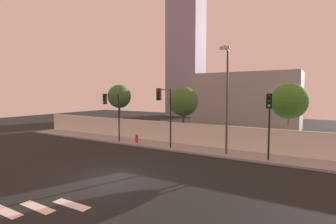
{
  "coord_description": "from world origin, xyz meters",
  "views": [
    {
      "loc": [
        9.53,
        -9.9,
        4.52
      ],
      "look_at": [
        -0.3,
        6.5,
        3.08
      ],
      "focal_mm": 27.56,
      "sensor_mm": 36.0,
      "label": 1
    }
  ],
  "objects_px": {
    "traffic_light_left": "(164,105)",
    "roadside_tree_leftmost": "(119,96)",
    "fire_hydrant": "(137,138)",
    "traffic_light_right": "(269,112)",
    "street_lamp_curbside": "(227,93)",
    "traffic_light_center": "(111,107)",
    "roadside_tree_midleft": "(183,102)",
    "roadside_tree_midright": "(289,101)"
  },
  "relations": [
    {
      "from": "roadside_tree_leftmost",
      "to": "roadside_tree_midleft",
      "type": "height_order",
      "value": "roadside_tree_leftmost"
    },
    {
      "from": "fire_hydrant",
      "to": "roadside_tree_leftmost",
      "type": "bearing_deg",
      "value": 147.03
    },
    {
      "from": "traffic_light_right",
      "to": "fire_hydrant",
      "type": "xyz_separation_m",
      "value": [
        -10.99,
        0.82,
        -2.76
      ]
    },
    {
      "from": "traffic_light_right",
      "to": "roadside_tree_leftmost",
      "type": "distance_m",
      "value": 16.0
    },
    {
      "from": "traffic_light_center",
      "to": "traffic_light_right",
      "type": "bearing_deg",
      "value": 0.91
    },
    {
      "from": "traffic_light_left",
      "to": "traffic_light_center",
      "type": "height_order",
      "value": "traffic_light_left"
    },
    {
      "from": "fire_hydrant",
      "to": "traffic_light_left",
      "type": "bearing_deg",
      "value": -15.32
    },
    {
      "from": "traffic_light_center",
      "to": "traffic_light_right",
      "type": "xyz_separation_m",
      "value": [
        12.96,
        0.21,
        0.01
      ]
    },
    {
      "from": "fire_hydrant",
      "to": "roadside_tree_midleft",
      "type": "height_order",
      "value": "roadside_tree_midleft"
    },
    {
      "from": "traffic_light_center",
      "to": "roadside_tree_midleft",
      "type": "relative_size",
      "value": 0.85
    },
    {
      "from": "traffic_light_center",
      "to": "street_lamp_curbside",
      "type": "distance_m",
      "value": 10.17
    },
    {
      "from": "traffic_light_center",
      "to": "fire_hydrant",
      "type": "distance_m",
      "value": 3.54
    },
    {
      "from": "traffic_light_center",
      "to": "roadside_tree_midright",
      "type": "height_order",
      "value": "roadside_tree_midright"
    },
    {
      "from": "roadside_tree_midright",
      "to": "traffic_light_right",
      "type": "bearing_deg",
      "value": -101.03
    },
    {
      "from": "fire_hydrant",
      "to": "roadside_tree_midright",
      "type": "relative_size",
      "value": 0.14
    },
    {
      "from": "traffic_light_right",
      "to": "street_lamp_curbside",
      "type": "height_order",
      "value": "street_lamp_curbside"
    },
    {
      "from": "traffic_light_left",
      "to": "fire_hydrant",
      "type": "distance_m",
      "value": 4.67
    },
    {
      "from": "street_lamp_curbside",
      "to": "roadside_tree_leftmost",
      "type": "distance_m",
      "value": 13.07
    },
    {
      "from": "traffic_light_center",
      "to": "roadside_tree_midleft",
      "type": "distance_m",
      "value": 6.41
    },
    {
      "from": "roadside_tree_leftmost",
      "to": "traffic_light_right",
      "type": "bearing_deg",
      "value": -13.62
    },
    {
      "from": "fire_hydrant",
      "to": "roadside_tree_leftmost",
      "type": "distance_m",
      "value": 6.48
    },
    {
      "from": "street_lamp_curbside",
      "to": "traffic_light_left",
      "type": "bearing_deg",
      "value": -172.4
    },
    {
      "from": "traffic_light_left",
      "to": "fire_hydrant",
      "type": "relative_size",
      "value": 6.36
    },
    {
      "from": "fire_hydrant",
      "to": "roadside_tree_midright",
      "type": "bearing_deg",
      "value": 14.11
    },
    {
      "from": "traffic_light_right",
      "to": "roadside_tree_midleft",
      "type": "distance_m",
      "value": 8.8
    },
    {
      "from": "traffic_light_center",
      "to": "traffic_light_right",
      "type": "distance_m",
      "value": 12.96
    },
    {
      "from": "traffic_light_left",
      "to": "traffic_light_right",
      "type": "distance_m",
      "value": 7.57
    },
    {
      "from": "fire_hydrant",
      "to": "roadside_tree_midleft",
      "type": "relative_size",
      "value": 0.15
    },
    {
      "from": "traffic_light_left",
      "to": "roadside_tree_midright",
      "type": "bearing_deg",
      "value": 25.09
    },
    {
      "from": "traffic_light_center",
      "to": "roadside_tree_midright",
      "type": "bearing_deg",
      "value": 16.16
    },
    {
      "from": "street_lamp_curbside",
      "to": "fire_hydrant",
      "type": "bearing_deg",
      "value": 177.8
    },
    {
      "from": "roadside_tree_leftmost",
      "to": "fire_hydrant",
      "type": "bearing_deg",
      "value": -32.97
    },
    {
      "from": "traffic_light_left",
      "to": "roadside_tree_midleft",
      "type": "height_order",
      "value": "roadside_tree_midleft"
    },
    {
      "from": "traffic_light_left",
      "to": "roadside_tree_midleft",
      "type": "xyz_separation_m",
      "value": [
        -0.38,
        3.88,
        0.13
      ]
    },
    {
      "from": "traffic_light_right",
      "to": "street_lamp_curbside",
      "type": "relative_size",
      "value": 0.59
    },
    {
      "from": "traffic_light_right",
      "to": "roadside_tree_midleft",
      "type": "height_order",
      "value": "roadside_tree_midleft"
    },
    {
      "from": "fire_hydrant",
      "to": "roadside_tree_midleft",
      "type": "distance_m",
      "value": 5.29
    },
    {
      "from": "fire_hydrant",
      "to": "street_lamp_curbside",
      "type": "bearing_deg",
      "value": -2.2
    },
    {
      "from": "traffic_light_center",
      "to": "fire_hydrant",
      "type": "bearing_deg",
      "value": 27.36
    },
    {
      "from": "traffic_light_left",
      "to": "roadside_tree_leftmost",
      "type": "bearing_deg",
      "value": 154.0
    },
    {
      "from": "roadside_tree_leftmost",
      "to": "roadside_tree_midleft",
      "type": "bearing_deg",
      "value": 0.0
    },
    {
      "from": "roadside_tree_leftmost",
      "to": "roadside_tree_midright",
      "type": "xyz_separation_m",
      "value": [
        16.26,
        0.0,
        -0.22
      ]
    }
  ]
}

